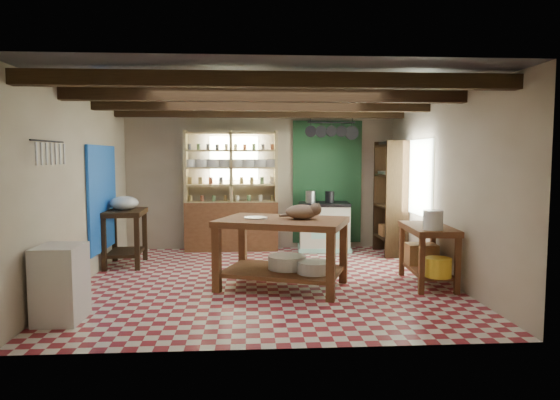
{
  "coord_description": "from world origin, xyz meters",
  "views": [
    {
      "loc": [
        -0.25,
        -6.86,
        1.73
      ],
      "look_at": [
        0.21,
        0.3,
        1.1
      ],
      "focal_mm": 32.0,
      "sensor_mm": 36.0,
      "label": 1
    }
  ],
  "objects": [
    {
      "name": "white_cabinet",
      "position": [
        -2.22,
        -1.58,
        0.4
      ],
      "size": [
        0.46,
        0.55,
        0.81
      ],
      "primitive_type": "cube",
      "rotation": [
        0.0,
        0.0,
        -0.03
      ],
      "color": "silver",
      "rests_on": "floor"
    },
    {
      "name": "cat",
      "position": [
        0.45,
        -0.42,
        1.01
      ],
      "size": [
        0.47,
        0.39,
        0.19
      ],
      "primitive_type": "ellipsoid",
      "rotation": [
        0.0,
        0.0,
        -0.18
      ],
      "color": "#8E6D53",
      "rests_on": "work_table"
    },
    {
      "name": "wall_front",
      "position": [
        0.0,
        -2.5,
        1.3
      ],
      "size": [
        5.0,
        0.04,
        2.6
      ],
      "primitive_type": "cube",
      "color": "#B8AC94",
      "rests_on": "floor"
    },
    {
      "name": "work_table",
      "position": [
        0.2,
        -0.38,
        0.46
      ],
      "size": [
        1.89,
        1.57,
        0.91
      ],
      "primitive_type": "cube",
      "rotation": [
        0.0,
        0.0,
        -0.35
      ],
      "color": "brown",
      "rests_on": "floor"
    },
    {
      "name": "white_bucket",
      "position": [
        2.11,
        -0.69,
        0.92
      ],
      "size": [
        0.26,
        0.26,
        0.25
      ],
      "primitive_type": "cylinder",
      "rotation": [
        0.0,
        0.0,
        -0.06
      ],
      "color": "silver",
      "rests_on": "right_counter"
    },
    {
      "name": "wall_back",
      "position": [
        0.0,
        2.5,
        1.3
      ],
      "size": [
        5.0,
        0.04,
        2.6
      ],
      "primitive_type": "cube",
      "color": "#B8AC94",
      "rests_on": "floor"
    },
    {
      "name": "kettle_right",
      "position": [
        1.25,
        2.14,
        1.0
      ],
      "size": [
        0.17,
        0.17,
        0.2
      ],
      "primitive_type": "cylinder",
      "rotation": [
        0.0,
        0.0,
        -0.07
      ],
      "color": "black",
      "rests_on": "stove"
    },
    {
      "name": "shelving_unit",
      "position": [
        -0.55,
        2.31,
        1.1
      ],
      "size": [
        1.7,
        0.34,
        2.2
      ],
      "primitive_type": "cube",
      "color": "tan",
      "rests_on": "floor"
    },
    {
      "name": "tall_rack",
      "position": [
        2.28,
        1.8,
        1.0
      ],
      "size": [
        0.4,
        0.86,
        2.0
      ],
      "primitive_type": "cube",
      "color": "#322011",
      "rests_on": "floor"
    },
    {
      "name": "floor",
      "position": [
        0.0,
        0.0,
        -0.01
      ],
      "size": [
        5.0,
        5.0,
        0.02
      ],
      "primitive_type": "cube",
      "color": "maroon",
      "rests_on": "ground"
    },
    {
      "name": "ceiling_beams",
      "position": [
        0.0,
        0.0,
        2.48
      ],
      "size": [
        5.0,
        3.8,
        0.15
      ],
      "primitive_type": "cube",
      "color": "#322011",
      "rests_on": "ceiling"
    },
    {
      "name": "green_wall_patch",
      "position": [
        1.25,
        2.47,
        1.25
      ],
      "size": [
        1.3,
        0.04,
        2.3
      ],
      "primitive_type": "cube",
      "color": "#1C4828",
      "rests_on": "wall_back"
    },
    {
      "name": "window_right",
      "position": [
        2.48,
        1.0,
        1.4
      ],
      "size": [
        0.02,
        1.3,
        1.2
      ],
      "primitive_type": "cube",
      "color": "beige",
      "rests_on": "wall_right"
    },
    {
      "name": "utensil_rail",
      "position": [
        -2.44,
        -1.2,
        1.78
      ],
      "size": [
        0.06,
        0.9,
        0.28
      ],
      "primitive_type": "cube",
      "color": "black",
      "rests_on": "wall_left"
    },
    {
      "name": "wall_left",
      "position": [
        -2.5,
        0.0,
        1.3
      ],
      "size": [
        0.04,
        5.0,
        2.6
      ],
      "primitive_type": "cube",
      "color": "#B8AC94",
      "rests_on": "floor"
    },
    {
      "name": "prep_table",
      "position": [
        -2.2,
        1.13,
        0.44
      ],
      "size": [
        0.65,
        0.91,
        0.89
      ],
      "primitive_type": "cube",
      "rotation": [
        0.0,
        0.0,
        0.05
      ],
      "color": "#322011",
      "rests_on": "floor"
    },
    {
      "name": "wicker_basket",
      "position": [
        2.2,
        -0.04,
        0.36
      ],
      "size": [
        0.43,
        0.36,
        0.29
      ],
      "primitive_type": "cube",
      "rotation": [
        0.0,
        0.0,
        -0.06
      ],
      "color": "#A06F40",
      "rests_on": "right_counter"
    },
    {
      "name": "steel_tray",
      "position": [
        -0.14,
        -0.3,
        0.92
      ],
      "size": [
        0.4,
        0.4,
        0.02
      ],
      "primitive_type": "cylinder",
      "rotation": [
        0.0,
        0.0,
        -0.35
      ],
      "color": "#9B9BA2",
      "rests_on": "work_table"
    },
    {
      "name": "basin_large",
      "position": [
        0.27,
        -0.35,
        0.33
      ],
      "size": [
        0.65,
        0.65,
        0.18
      ],
      "primitive_type": "cylinder",
      "rotation": [
        0.0,
        0.0,
        -0.35
      ],
      "color": "silver",
      "rests_on": "work_table"
    },
    {
      "name": "wall_right",
      "position": [
        2.5,
        0.0,
        1.3
      ],
      "size": [
        0.04,
        5.0,
        2.6
      ],
      "primitive_type": "cube",
      "color": "#B8AC94",
      "rests_on": "floor"
    },
    {
      "name": "blue_wall_patch",
      "position": [
        -2.47,
        0.9,
        1.1
      ],
      "size": [
        0.04,
        1.4,
        1.6
      ],
      "primitive_type": "cube",
      "color": "blue",
      "rests_on": "wall_left"
    },
    {
      "name": "right_counter",
      "position": [
        2.18,
        -0.34,
        0.4
      ],
      "size": [
        0.63,
        1.15,
        0.8
      ],
      "primitive_type": "cube",
      "rotation": [
        0.0,
        0.0,
        -0.06
      ],
      "color": "brown",
      "rests_on": "floor"
    },
    {
      "name": "window_back",
      "position": [
        -0.5,
        2.48,
        1.7
      ],
      "size": [
        0.9,
        0.02,
        0.8
      ],
      "primitive_type": "cube",
      "color": "beige",
      "rests_on": "wall_back"
    },
    {
      "name": "kettle_left",
      "position": [
        0.9,
        2.17,
        1.0
      ],
      "size": [
        0.2,
        0.2,
        0.21
      ],
      "primitive_type": "cylinder",
      "rotation": [
        0.0,
        0.0,
        -0.07
      ],
      "color": "#9B9BA2",
      "rests_on": "stove"
    },
    {
      "name": "pot_rack",
      "position": [
        1.25,
        2.05,
        2.18
      ],
      "size": [
        0.86,
        0.12,
        0.36
      ],
      "primitive_type": "cube",
      "color": "black",
      "rests_on": "ceiling"
    },
    {
      "name": "enamel_bowl",
      "position": [
        -2.2,
        1.13,
        1.0
      ],
      "size": [
        0.46,
        0.46,
        0.22
      ],
      "primitive_type": "ellipsoid",
      "rotation": [
        0.0,
        0.0,
        0.05
      ],
      "color": "silver",
      "rests_on": "prep_table"
    },
    {
      "name": "basin_small",
      "position": [
        0.59,
        -0.63,
        0.32
      ],
      "size": [
        0.55,
        0.55,
        0.15
      ],
      "primitive_type": "cylinder",
      "rotation": [
        0.0,
        0.0,
        -0.35
      ],
      "color": "silver",
      "rests_on": "work_table"
    },
    {
      "name": "ceiling",
      "position": [
        0.0,
        0.0,
        2.6
      ],
      "size": [
        5.0,
        5.0,
        0.02
      ],
      "primitive_type": "cube",
      "color": "#414246",
      "rests_on": "wall_back"
    },
    {
      "name": "stove",
      "position": [
        1.15,
        2.15,
        0.45
      ],
      "size": [
        0.95,
        0.68,
        0.89
      ],
      "primitive_type": "cube",
      "rotation": [
        0.0,
        0.0,
        -0.07
      ],
      "color": "beige",
      "rests_on": "floor"
    },
    {
      "name": "yellow_tub",
      "position": [
        2.15,
        -0.79,
        0.33
      ],
      "size": [
        0.35,
        0.35,
        0.24
      ],
      "primitive_type": "cylinder",
      "rotation": [
        0.0,
        0.0,
        -0.06
      ],
      "color": "gold",
      "rests_on": "right_counter"
    }
  ]
}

